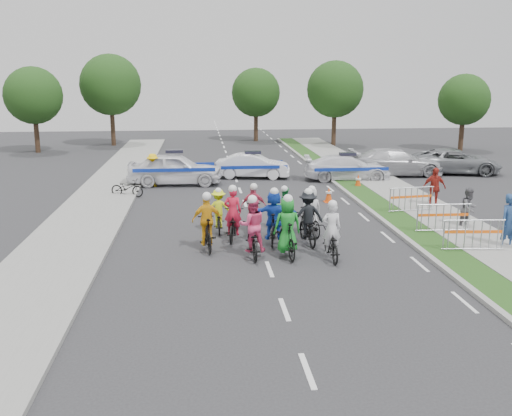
{
  "coord_description": "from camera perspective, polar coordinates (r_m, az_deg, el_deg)",
  "views": [
    {
      "loc": [
        -2.0,
        -15.91,
        5.58
      ],
      "look_at": [
        -0.07,
        3.33,
        1.1
      ],
      "focal_mm": 40.0,
      "sensor_mm": 36.0,
      "label": 1
    }
  ],
  "objects": [
    {
      "name": "rider_5",
      "position": [
        19.29,
        1.79,
        -1.24
      ],
      "size": [
        1.63,
        1.93,
        1.96
      ],
      "rotation": [
        0.0,
        0.0,
        2.95
      ],
      "color": "black",
      "rests_on": "ground"
    },
    {
      "name": "rider_8",
      "position": [
        21.09,
        2.8,
        -0.53
      ],
      "size": [
        0.76,
        1.71,
        1.69
      ],
      "rotation": [
        0.0,
        0.0,
        3.24
      ],
      "color": "black",
      "rests_on": "ground"
    },
    {
      "name": "parked_bike",
      "position": [
        27.66,
        -12.76,
        1.99
      ],
      "size": [
        1.71,
        1.05,
        0.85
      ],
      "primitive_type": "imported",
      "rotation": [
        0.0,
        0.0,
        1.24
      ],
      "color": "black",
      "rests_on": "ground"
    },
    {
      "name": "sidewalk_left",
      "position": [
        22.09,
        -17.31,
        -2.02
      ],
      "size": [
        3.0,
        60.0,
        0.13
      ],
      "primitive_type": "cube",
      "color": "gray",
      "rests_on": "ground"
    },
    {
      "name": "police_car_2",
      "position": [
        31.67,
        9.11,
        3.99
      ],
      "size": [
        4.86,
        2.39,
        1.36
      ],
      "primitive_type": "imported",
      "rotation": [
        0.0,
        0.0,
        1.46
      ],
      "color": "white",
      "rests_on": "ground"
    },
    {
      "name": "spectator_1",
      "position": [
        22.62,
        20.51,
        -0.06
      ],
      "size": [
        0.94,
        0.88,
        1.55
      ],
      "primitive_type": "imported",
      "rotation": [
        0.0,
        0.0,
        0.5
      ],
      "color": "#525155",
      "rests_on": "ground"
    },
    {
      "name": "police_car_1",
      "position": [
        31.97,
        -0.33,
        4.23
      ],
      "size": [
        4.3,
        2.12,
        1.35
      ],
      "primitive_type": "imported",
      "rotation": [
        0.0,
        0.0,
        1.4
      ],
      "color": "white",
      "rests_on": "ground"
    },
    {
      "name": "barrier_0",
      "position": [
        19.59,
        20.88,
        -2.68
      ],
      "size": [
        2.03,
        0.65,
        1.12
      ],
      "primitive_type": null,
      "rotation": [
        0.0,
        0.0,
        -0.08
      ],
      "color": "#A5A8AD",
      "rests_on": "ground"
    },
    {
      "name": "rider_4",
      "position": [
        19.4,
        5.16,
        -1.42
      ],
      "size": [
        1.13,
        1.95,
        1.94
      ],
      "rotation": [
        0.0,
        0.0,
        3.23
      ],
      "color": "black",
      "rests_on": "ground"
    },
    {
      "name": "cone_0",
      "position": [
        26.0,
        7.29,
        1.32
      ],
      "size": [
        0.4,
        0.4,
        0.7
      ],
      "color": "#F24C0C",
      "rests_on": "ground"
    },
    {
      "name": "curb_right",
      "position": [
        22.76,
        12.63,
        -1.31
      ],
      "size": [
        0.2,
        60.0,
        0.12
      ],
      "primitive_type": "cube",
      "color": "gray",
      "rests_on": "ground"
    },
    {
      "name": "spectator_2",
      "position": [
        25.84,
        17.39,
        1.96
      ],
      "size": [
        1.03,
        0.44,
        1.75
      ],
      "primitive_type": "imported",
      "rotation": [
        0.0,
        0.0,
        -0.01
      ],
      "color": "maroon",
      "rests_on": "ground"
    },
    {
      "name": "rider_10",
      "position": [
        20.86,
        -3.76,
        -0.64
      ],
      "size": [
        0.93,
        1.63,
        1.66
      ],
      "rotation": [
        0.0,
        0.0,
        3.12
      ],
      "color": "black",
      "rests_on": "ground"
    },
    {
      "name": "tree_3",
      "position": [
        48.42,
        -14.35,
        11.84
      ],
      "size": [
        4.9,
        4.9,
        7.35
      ],
      "color": "#382619",
      "rests_on": "ground"
    },
    {
      "name": "ground",
      "position": [
        16.98,
        1.36,
        -6.15
      ],
      "size": [
        90.0,
        90.0,
        0.0
      ],
      "primitive_type": "plane",
      "color": "#28282B",
      "rests_on": "ground"
    },
    {
      "name": "rider_0",
      "position": [
        17.9,
        7.51,
        -3.12
      ],
      "size": [
        0.68,
        1.88,
        1.9
      ],
      "rotation": [
        0.0,
        0.0,
        3.12
      ],
      "color": "black",
      "rests_on": "ground"
    },
    {
      "name": "tree_1",
      "position": [
        47.22,
        7.91,
        11.67
      ],
      "size": [
        4.55,
        4.55,
        6.82
      ],
      "color": "#382619",
      "rests_on": "ground"
    },
    {
      "name": "barrier_2",
      "position": [
        24.46,
        15.24,
        0.74
      ],
      "size": [
        2.05,
        0.76,
        1.12
      ],
      "primitive_type": null,
      "rotation": [
        0.0,
        0.0,
        0.13
      ],
      "color": "#A5A8AD",
      "rests_on": "ground"
    },
    {
      "name": "civilian_suv",
      "position": [
        35.41,
        19.31,
        4.43
      ],
      "size": [
        5.58,
        3.5,
        1.44
      ],
      "primitive_type": "imported",
      "rotation": [
        0.0,
        0.0,
        1.34
      ],
      "color": "gray",
      "rests_on": "ground"
    },
    {
      "name": "rider_3",
      "position": [
        18.68,
        -4.89,
        -1.98
      ],
      "size": [
        1.02,
        1.91,
        1.96
      ],
      "rotation": [
        0.0,
        0.0,
        3.24
      ],
      "color": "black",
      "rests_on": "ground"
    },
    {
      "name": "rider_2",
      "position": [
        17.95,
        -0.38,
        -2.6
      ],
      "size": [
        0.85,
        1.98,
        2.0
      ],
      "rotation": [
        0.0,
        0.0,
        3.17
      ],
      "color": "black",
      "rests_on": "ground"
    },
    {
      "name": "rider_7",
      "position": [
        20.42,
        5.5,
        -0.8
      ],
      "size": [
        0.85,
        1.8,
        1.83
      ],
      "rotation": [
        0.0,
        0.0,
        3.34
      ],
      "color": "black",
      "rests_on": "ground"
    },
    {
      "name": "rider_1",
      "position": [
        17.92,
        3.13,
        -2.48
      ],
      "size": [
        0.91,
        1.98,
        2.04
      ],
      "rotation": [
        0.0,
        0.0,
        3.24
      ],
      "color": "black",
      "rests_on": "ground"
    },
    {
      "name": "grass_strip",
      "position": [
        22.99,
        14.29,
        -1.27
      ],
      "size": [
        1.2,
        60.0,
        0.11
      ],
      "primitive_type": "cube",
      "color": "#224416",
      "rests_on": "ground"
    },
    {
      "name": "tree_2",
      "position": [
        46.47,
        20.1,
        10.13
      ],
      "size": [
        3.85,
        3.85,
        5.77
      ],
      "color": "#382619",
      "rests_on": "ground"
    },
    {
      "name": "tree_0",
      "position": [
        45.54,
        -21.37,
        10.42
      ],
      "size": [
        4.2,
        4.2,
        6.3
      ],
      "color": "#382619",
      "rests_on": "ground"
    },
    {
      "name": "tree_4",
      "position": [
        50.18,
        -0.01,
        11.46
      ],
      "size": [
        4.2,
        4.2,
        6.3
      ],
      "color": "#382619",
      "rests_on": "ground"
    },
    {
      "name": "rider_9",
      "position": [
        20.87,
        -0.24,
        -0.47
      ],
      "size": [
        0.95,
        1.77,
        1.82
      ],
      "rotation": [
        0.0,
        0.0,
        3.03
      ],
      "color": "black",
      "rests_on": "ground"
    },
    {
      "name": "barrier_1",
      "position": [
        21.6,
        18.2,
        -1.05
      ],
      "size": [
        2.01,
        0.55,
        1.12
      ],
      "primitive_type": null,
      "rotation": [
        0.0,
        0.0,
        -0.03
      ],
      "color": "#A5A8AD",
      "rests_on": "ground"
    },
    {
      "name": "police_car_0",
      "position": [
        30.27,
        -8.12,
        3.9
      ],
      "size": [
        4.97,
        2.15,
        1.67
      ],
      "primitive_type": "imported",
      "rotation": [
        0.0,
        0.0,
        1.54
      ],
      "color": "white",
      "rests_on": "ground"
    },
    {
      "name": "cone_1",
      "position": [
        29.64,
        10.18,
        2.66
      ],
      "size": [
        0.4,
        0.4,
        0.7
      ],
      "color": "#F24C0C",
      "rests_on": "ground"
    },
    {
      "name": "civilian_sedan",
      "position": [
        33.71,
        13.82,
        4.47
      ],
      "size": [
        5.38,
        2.36,
        1.54
      ],
      "primitive_type": "imported",
      "rotation": [
        0.0,
        0.0,
        1.53
      ],
      "color": "#B5B5BA",
      "rests_on": "ground"
    },
    {
      "name": "sidewalk_right",
      "position": [
        23.66,
        18.39,
        -1.11
      ],
      "size": [
        2.4,
        60.0,
        0.13
      ],
      "primitive_type": "cube",
      "color": "gray",
      "rests_on": "ground"
    },
    {
      "name": "marshal_hiviz",
      "position": [
        29.88,
        -10.26,
        3.75
      ],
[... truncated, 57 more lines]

